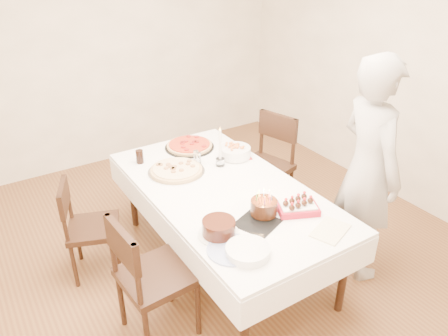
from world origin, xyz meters
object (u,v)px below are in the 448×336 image
chair_left_savory (94,228)px  layer_cake (219,228)px  pasta_bowl (235,152)px  chair_right_savory (263,168)px  pizza_pepperoni (190,146)px  taper_candle (220,147)px  cola_glass (140,157)px  dining_table (224,226)px  birthday_cake (264,203)px  chair_left_dessert (156,276)px  strawberry_box (298,207)px  pizza_white (176,170)px  person (368,170)px

chair_left_savory → layer_cake: bearing=141.2°
pasta_bowl → chair_left_savory: bearing=176.6°
chair_right_savory → pizza_pepperoni: 0.76m
taper_candle → cola_glass: 0.72m
dining_table → birthday_cake: birthday_cake is taller
chair_left_dessert → strawberry_box: chair_left_dessert is taller
chair_right_savory → layer_cake: size_ratio=3.57×
dining_table → pizza_pepperoni: size_ratio=4.58×
chair_left_savory → taper_candle: bearing=-166.6°
cola_glass → taper_candle: bearing=-36.6°
chair_right_savory → pasta_bowl: bearing=171.7°
dining_table → pizza_pepperoni: 0.91m
taper_candle → strawberry_box: size_ratio=1.24×
layer_cake → pasta_bowl: bearing=50.8°
dining_table → pizza_white: size_ratio=4.42×
person → dining_table: bearing=70.9°
cola_glass → birthday_cake: size_ratio=0.63×
birthday_cake → strawberry_box: (0.24, -0.10, -0.06)m
chair_left_savory → person: 2.24m
chair_left_savory → taper_candle: size_ratio=2.38×
pasta_bowl → layer_cake: (-0.74, -0.91, 0.00)m
layer_cake → dining_table: bearing=54.2°
dining_table → chair_left_savory: chair_left_savory is taller
dining_table → pasta_bowl: size_ratio=7.68×
chair_left_savory → cola_glass: 0.73m
taper_candle → pizza_white: bearing=166.1°
chair_left_dessert → layer_cake: size_ratio=3.46×
pasta_bowl → birthday_cake: (-0.34, -0.88, 0.05)m
layer_cake → chair_right_savory: bearing=40.9°
dining_table → cola_glass: cola_glass is taller
chair_left_dessert → pizza_pepperoni: size_ratio=2.12×
dining_table → birthday_cake: bearing=-85.5°
pizza_pepperoni → layer_cake: bearing=-110.5°
dining_table → birthday_cake: 0.67m
chair_left_savory → pizza_pepperoni: size_ratio=1.85×
pizza_pepperoni → strawberry_box: 1.39m
pizza_white → pasta_bowl: 0.58m
pizza_pepperoni → chair_left_dessert: bearing=-127.5°
strawberry_box → layer_cake: bearing=174.0°
birthday_cake → pasta_bowl: bearing=68.7°
chair_left_dessert → pasta_bowl: (1.16, 0.79, 0.31)m
dining_table → taper_candle: bearing=62.4°
pizza_white → strawberry_box: 1.12m
dining_table → chair_left_savory: 1.07m
dining_table → strawberry_box: size_ratio=7.33×
pizza_white → cola_glass: bearing=120.1°
pasta_bowl → layer_cake: layer_cake is taller
pizza_pepperoni → strawberry_box: (0.15, -1.38, 0.01)m
pasta_bowl → layer_cake: size_ratio=0.97×
chair_left_dessert → dining_table: bearing=-158.1°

